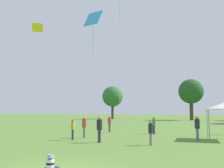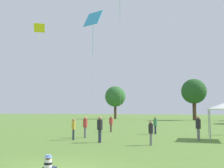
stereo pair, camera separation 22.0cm
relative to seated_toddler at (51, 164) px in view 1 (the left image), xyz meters
The scene contains 12 objects.
seated_toddler is the anchor object (origin of this frame).
person_standing_0 8.51m from the seated_toddler, 73.51° to the left, with size 0.40×0.40×1.54m.
person_standing_1 16.35m from the seated_toddler, 85.16° to the left, with size 0.48×0.48×1.60m.
person_standing_2 8.56m from the seated_toddler, 98.20° to the left, with size 0.46×0.46×1.80m.
person_standing_3 10.06m from the seated_toddler, 111.63° to the left, with size 0.32×0.32×1.61m.
person_standing_5 11.58m from the seated_toddler, 107.59° to the left, with size 0.41×0.41×1.75m.
person_standing_6 12.92m from the seated_toddler, 65.87° to the left, with size 0.50×0.50×1.81m.
person_standing_7 17.58m from the seated_toddler, 101.10° to the left, with size 0.48×0.48×1.63m.
kite_2 24.55m from the seated_toddler, 125.71° to the left, with size 1.60×1.51×12.54m.
kite_4 9.21m from the seated_toddler, 95.77° to the left, with size 1.23×0.86×8.27m.
distant_tree_0 55.89m from the seated_toddler, 85.66° to the left, with size 5.82×5.82×9.65m.
distant_tree_3 60.85m from the seated_toddler, 105.44° to the left, with size 5.54×5.54×8.81m.
Camera 1 is at (4.88, -8.55, 2.20)m, focal length 42.00 mm.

